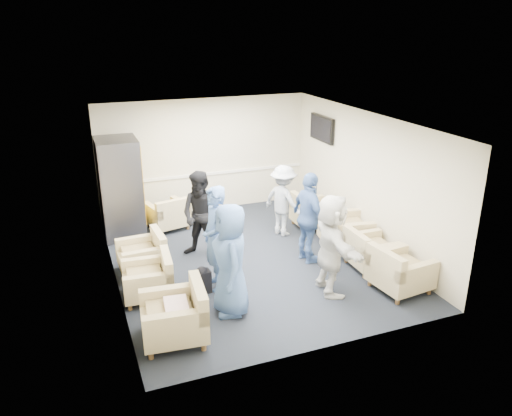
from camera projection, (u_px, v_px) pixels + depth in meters
name	position (u px, v px, depth m)	size (l,w,h in m)	color
floor	(250.00, 260.00, 9.66)	(6.00, 6.00, 0.00)	black
ceiling	(249.00, 121.00, 8.72)	(6.00, 6.00, 0.00)	white
back_wall	(205.00, 156.00, 11.81)	(5.00, 0.02, 2.70)	beige
front_wall	(328.00, 262.00, 6.57)	(5.00, 0.02, 2.70)	beige
left_wall	(109.00, 211.00, 8.35)	(0.02, 6.00, 2.70)	beige
right_wall	(365.00, 179.00, 10.04)	(0.02, 6.00, 2.70)	beige
chair_rail	(206.00, 174.00, 11.95)	(4.98, 0.04, 0.06)	silver
tv	(322.00, 129.00, 11.35)	(0.10, 1.00, 0.58)	black
armchair_left_near	(178.00, 317.00, 7.12)	(0.98, 0.98, 0.72)	tan
armchair_left_mid	(151.00, 280.00, 8.25)	(0.86, 0.86, 0.63)	tan
armchair_left_far	(145.00, 256.00, 9.09)	(0.84, 0.84, 0.64)	tan
armchair_right_near	(398.00, 273.00, 8.43)	(0.95, 0.95, 0.69)	tan
armchair_right_midnear	(369.00, 252.00, 9.25)	(0.81, 0.81, 0.64)	tan
armchair_right_midfar	(342.00, 231.00, 10.07)	(1.04, 1.04, 0.72)	tan
armchair_right_far	(311.00, 214.00, 11.08)	(0.83, 0.83, 0.66)	tan
armchair_corner	(168.00, 215.00, 11.00)	(0.97, 0.97, 0.64)	tan
vending_machine	(120.00, 188.00, 10.46)	(0.85, 1.00, 2.10)	#515058
backpack	(202.00, 279.00, 8.41)	(0.29, 0.22, 0.48)	black
pillow	(176.00, 306.00, 7.06)	(0.43, 0.32, 0.12)	beige
person_front_left	(230.00, 260.00, 7.63)	(0.88, 0.57, 1.80)	#42639F
person_mid_left	(215.00, 238.00, 8.36)	(0.67, 0.44, 1.82)	#42639F
person_back_left	(202.00, 215.00, 9.51)	(0.84, 0.65, 1.72)	black
person_back_right	(283.00, 201.00, 10.56)	(0.99, 0.57, 1.54)	silver
person_mid_right	(309.00, 218.00, 9.32)	(1.03, 0.43, 1.76)	#42639F
person_front_right	(332.00, 245.00, 8.23)	(1.61, 0.51, 1.74)	silver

